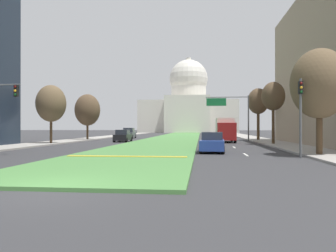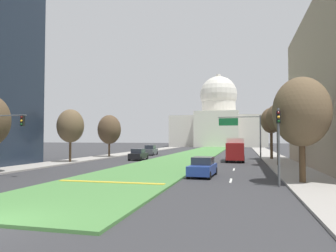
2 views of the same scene
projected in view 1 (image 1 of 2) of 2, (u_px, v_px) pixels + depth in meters
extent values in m
plane|color=#333335|center=(178.00, 137.00, 65.23)|extent=(260.00, 260.00, 0.00)
cube|color=#4C8442|center=(176.00, 137.00, 59.72)|extent=(8.59, 99.73, 0.14)
cube|color=gold|center=(127.00, 156.00, 20.55)|extent=(7.73, 0.50, 0.04)
cube|color=silver|center=(246.00, 155.00, 23.71)|extent=(0.16, 2.40, 0.01)
cube|color=silver|center=(234.00, 147.00, 32.11)|extent=(0.16, 2.40, 0.01)
cube|color=silver|center=(226.00, 142.00, 42.68)|extent=(0.16, 2.40, 0.01)
cube|color=silver|center=(220.00, 139.00, 54.82)|extent=(0.16, 2.40, 0.01)
cube|color=silver|center=(217.00, 137.00, 65.54)|extent=(0.16, 2.40, 0.01)
cube|color=silver|center=(218.00, 137.00, 64.30)|extent=(0.16, 2.40, 0.01)
cube|color=silver|center=(214.00, 135.00, 80.41)|extent=(0.16, 2.40, 0.01)
cube|color=silver|center=(212.00, 134.00, 97.22)|extent=(0.16, 2.40, 0.01)
cube|color=#9E9991|center=(94.00, 138.00, 55.62)|extent=(4.00, 99.73, 0.15)
cube|color=#9E9991|center=(256.00, 139.00, 52.79)|extent=(4.00, 99.73, 0.15)
cube|color=silver|center=(189.00, 117.00, 120.35)|extent=(35.10, 19.41, 11.53)
cube|color=silver|center=(187.00, 114.00, 108.71)|extent=(15.44, 4.00, 12.69)
cylinder|color=silver|center=(189.00, 94.00, 120.38)|extent=(12.94, 12.94, 5.93)
sphere|color=silver|center=(189.00, 79.00, 120.39)|extent=(14.28, 14.28, 14.28)
cylinder|color=silver|center=(189.00, 62.00, 120.41)|extent=(1.80, 1.80, 3.00)
cube|color=black|center=(16.00, 91.00, 22.87)|extent=(0.28, 0.24, 0.84)
sphere|color=#510F0F|center=(15.00, 87.00, 22.73)|extent=(0.18, 0.18, 0.18)
sphere|color=#F2A51E|center=(15.00, 91.00, 22.73)|extent=(0.18, 0.18, 0.18)
sphere|color=#0F4219|center=(15.00, 95.00, 22.73)|extent=(0.18, 0.18, 0.18)
cylinder|color=#515456|center=(301.00, 118.00, 21.03)|extent=(0.16, 0.16, 5.20)
cube|color=black|center=(301.00, 88.00, 21.04)|extent=(0.28, 0.24, 0.84)
sphere|color=#510F0F|center=(301.00, 83.00, 20.90)|extent=(0.18, 0.18, 0.18)
sphere|color=#F2A51E|center=(301.00, 88.00, 20.90)|extent=(0.18, 0.18, 0.18)
sphere|color=#0F4219|center=(301.00, 92.00, 20.90)|extent=(0.18, 0.18, 0.18)
cylinder|color=#515456|center=(248.00, 118.00, 45.69)|extent=(0.20, 0.20, 6.50)
cylinder|color=#515456|center=(227.00, 97.00, 46.01)|extent=(6.04, 0.12, 0.12)
cube|color=#146033|center=(216.00, 102.00, 46.11)|extent=(2.80, 0.08, 1.10)
cylinder|color=#4C3823|center=(319.00, 129.00, 22.36)|extent=(0.43, 0.43, 3.84)
ellipsoid|color=brown|center=(319.00, 84.00, 22.37)|extent=(3.90, 3.90, 4.87)
cylinder|color=#4C3823|center=(51.00, 128.00, 37.61)|extent=(0.30, 0.30, 3.71)
ellipsoid|color=brown|center=(51.00, 103.00, 37.62)|extent=(3.44, 3.44, 4.30)
cylinder|color=#4C3823|center=(273.00, 124.00, 36.47)|extent=(0.33, 0.33, 4.71)
ellipsoid|color=brown|center=(273.00, 96.00, 36.48)|extent=(2.60, 2.60, 3.26)
cylinder|color=#4C3823|center=(87.00, 129.00, 48.99)|extent=(0.31, 0.31, 3.43)
ellipsoid|color=brown|center=(87.00, 110.00, 49.00)|extent=(3.82, 3.82, 4.78)
cylinder|color=#4C3823|center=(258.00, 124.00, 47.19)|extent=(0.40, 0.40, 4.86)
ellipsoid|color=brown|center=(258.00, 101.00, 47.20)|extent=(3.03, 3.03, 3.79)
cube|color=navy|center=(212.00, 145.00, 25.83)|extent=(2.08, 4.47, 0.77)
cube|color=#282D38|center=(212.00, 136.00, 26.00)|extent=(1.74, 2.19, 0.63)
cylinder|color=black|center=(223.00, 150.00, 23.98)|extent=(0.26, 0.65, 0.64)
cylinder|color=black|center=(201.00, 150.00, 24.24)|extent=(0.26, 0.65, 0.64)
cylinder|color=black|center=(223.00, 147.00, 27.41)|extent=(0.26, 0.65, 0.64)
cylinder|color=black|center=(203.00, 147.00, 27.67)|extent=(0.26, 0.65, 0.64)
cube|color=black|center=(123.00, 137.00, 44.00)|extent=(1.90, 4.24, 0.79)
cube|color=#282D38|center=(123.00, 132.00, 43.83)|extent=(1.64, 2.05, 0.64)
cylinder|color=black|center=(120.00, 139.00, 45.71)|extent=(0.23, 0.64, 0.64)
cylinder|color=black|center=(131.00, 139.00, 45.58)|extent=(0.23, 0.64, 0.64)
cylinder|color=black|center=(114.00, 140.00, 42.42)|extent=(0.23, 0.64, 0.64)
cylinder|color=black|center=(126.00, 140.00, 42.28)|extent=(0.23, 0.64, 0.64)
cube|color=#4C5156|center=(129.00, 135.00, 57.16)|extent=(2.15, 4.78, 0.91)
cube|color=#282D38|center=(129.00, 130.00, 56.97)|extent=(1.78, 2.34, 0.74)
cylinder|color=black|center=(126.00, 136.00, 59.08)|extent=(0.26, 0.65, 0.64)
cylinder|color=black|center=(135.00, 136.00, 59.00)|extent=(0.26, 0.65, 0.64)
cylinder|color=black|center=(122.00, 137.00, 55.31)|extent=(0.26, 0.65, 0.64)
cylinder|color=black|center=(132.00, 137.00, 55.24)|extent=(0.26, 0.65, 0.64)
cube|color=maroon|center=(227.00, 132.00, 40.66)|extent=(2.30, 2.00, 2.20)
cube|color=silver|center=(225.00, 129.00, 43.84)|extent=(2.30, 4.40, 2.80)
cylinder|color=black|center=(235.00, 139.00, 40.55)|extent=(0.30, 0.90, 0.90)
cylinder|color=black|center=(218.00, 139.00, 40.76)|extent=(0.30, 0.90, 0.90)
cylinder|color=black|center=(232.00, 138.00, 44.82)|extent=(0.30, 0.90, 0.90)
cylinder|color=black|center=(217.00, 138.00, 45.04)|extent=(0.30, 0.90, 0.90)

